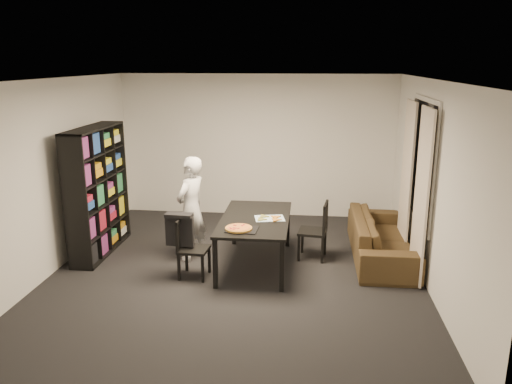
# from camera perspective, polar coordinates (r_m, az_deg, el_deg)

# --- Properties ---
(room) EXTENTS (5.01, 5.51, 2.61)m
(room) POSITION_cam_1_polar(r_m,az_deg,el_deg) (6.52, -2.42, 1.24)
(room) COLOR black
(room) RESTS_ON ground
(window_pane) EXTENTS (0.02, 1.40, 1.60)m
(window_pane) POSITION_cam_1_polar(r_m,az_deg,el_deg) (7.16, 18.44, 3.36)
(window_pane) COLOR black
(window_pane) RESTS_ON room
(window_frame) EXTENTS (0.03, 1.52, 1.72)m
(window_frame) POSITION_cam_1_polar(r_m,az_deg,el_deg) (7.16, 18.40, 3.36)
(window_frame) COLOR white
(window_frame) RESTS_ON room
(curtain_left) EXTENTS (0.03, 0.70, 2.25)m
(curtain_left) POSITION_cam_1_polar(r_m,az_deg,el_deg) (6.72, 18.38, -0.42)
(curtain_left) COLOR beige
(curtain_left) RESTS_ON room
(curtain_right) EXTENTS (0.03, 0.70, 2.25)m
(curtain_right) POSITION_cam_1_polar(r_m,az_deg,el_deg) (7.71, 16.82, 1.61)
(curtain_right) COLOR beige
(curtain_right) RESTS_ON room
(bookshelf) EXTENTS (0.35, 1.50, 1.90)m
(bookshelf) POSITION_cam_1_polar(r_m,az_deg,el_deg) (7.76, -17.65, 0.11)
(bookshelf) COLOR black
(bookshelf) RESTS_ON room
(dining_table) EXTENTS (0.94, 1.69, 0.71)m
(dining_table) POSITION_cam_1_polar(r_m,az_deg,el_deg) (6.97, -0.09, -3.44)
(dining_table) COLOR black
(dining_table) RESTS_ON room
(chair_left) EXTENTS (0.40, 0.40, 0.81)m
(chair_left) POSITION_cam_1_polar(r_m,az_deg,el_deg) (6.74, -7.77, -5.86)
(chair_left) COLOR black
(chair_left) RESTS_ON room
(chair_right) EXTENTS (0.45, 0.45, 0.86)m
(chair_right) POSITION_cam_1_polar(r_m,az_deg,el_deg) (7.31, 7.13, -3.97)
(chair_right) COLOR black
(chair_right) RESTS_ON room
(draped_jacket) EXTENTS (0.38, 0.18, 0.45)m
(draped_jacket) POSITION_cam_1_polar(r_m,az_deg,el_deg) (6.70, -8.73, -4.12)
(draped_jacket) COLOR black
(draped_jacket) RESTS_ON chair_left
(person) EXTENTS (0.55, 0.65, 1.52)m
(person) POSITION_cam_1_polar(r_m,az_deg,el_deg) (7.26, -7.43, -1.87)
(person) COLOR silver
(person) RESTS_ON room
(baking_tray) EXTENTS (0.42, 0.35, 0.01)m
(baking_tray) POSITION_cam_1_polar(r_m,az_deg,el_deg) (6.47, -1.61, -4.30)
(baking_tray) COLOR black
(baking_tray) RESTS_ON dining_table
(pepperoni_pizza) EXTENTS (0.35, 0.35, 0.03)m
(pepperoni_pizza) POSITION_cam_1_polar(r_m,az_deg,el_deg) (6.45, -2.00, -4.15)
(pepperoni_pizza) COLOR #AE7D32
(pepperoni_pizza) RESTS_ON dining_table
(kitchen_towel) EXTENTS (0.45, 0.37, 0.01)m
(kitchen_towel) POSITION_cam_1_polar(r_m,az_deg,el_deg) (6.91, 1.56, -3.03)
(kitchen_towel) COLOR white
(kitchen_towel) RESTS_ON dining_table
(pizza_slices) EXTENTS (0.42, 0.38, 0.01)m
(pizza_slices) POSITION_cam_1_polar(r_m,az_deg,el_deg) (6.89, 1.47, -2.99)
(pizza_slices) COLOR #C3763D
(pizza_slices) RESTS_ON dining_table
(sofa) EXTENTS (0.82, 2.10, 0.61)m
(sofa) POSITION_cam_1_polar(r_m,az_deg,el_deg) (7.59, 14.13, -5.06)
(sofa) COLOR #3F3019
(sofa) RESTS_ON room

